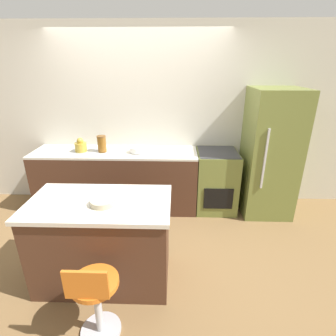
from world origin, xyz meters
TOP-DOWN VIEW (x-y plane):
  - ground_plane at (0.00, 0.00)m, footprint 14.00×14.00m
  - wall_back at (0.00, 0.66)m, footprint 8.00×0.06m
  - back_counter at (-0.35, 0.33)m, footprint 2.35×0.61m
  - kitchen_island at (-0.18, -1.12)m, footprint 1.32×0.72m
  - oven_range at (1.12, 0.32)m, footprint 0.58×0.62m
  - refrigerator at (1.83, 0.28)m, footprint 0.67×0.72m
  - stool_chair at (-0.08, -1.75)m, footprint 0.37×0.37m
  - kettle at (-0.82, 0.29)m, footprint 0.16×0.16m
  - mixing_bowl at (-0.02, 0.29)m, footprint 0.22×0.22m
  - canister_jar at (-0.52, 0.29)m, footprint 0.13×0.13m
  - fruit_bowl at (-0.12, -1.18)m, footprint 0.23×0.23m

SIDE VIEW (x-z plane):
  - ground_plane at x=0.00m, z-range 0.00..0.00m
  - stool_chair at x=-0.08m, z-range 0.00..0.78m
  - back_counter at x=-0.35m, z-range 0.00..0.89m
  - kitchen_island at x=-0.18m, z-range 0.00..0.89m
  - oven_range at x=1.12m, z-range 0.00..0.89m
  - refrigerator at x=1.83m, z-range 0.00..1.77m
  - fruit_bowl at x=-0.12m, z-range 0.88..0.94m
  - mixing_bowl at x=-0.02m, z-range 0.89..0.97m
  - kettle at x=-0.82m, z-range 0.87..1.07m
  - canister_jar at x=-0.52m, z-range 0.89..1.12m
  - wall_back at x=0.00m, z-range 0.00..2.60m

